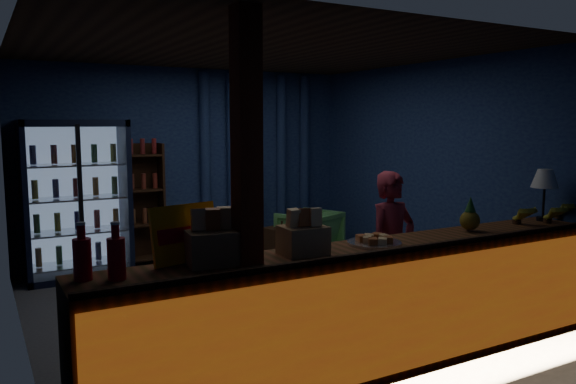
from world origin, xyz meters
The scene contains 19 objects.
ground centered at (0.00, 0.00, 0.00)m, with size 4.60×4.60×0.00m, color #515154.
room_walls centered at (0.00, 0.00, 1.57)m, with size 4.60×4.60×4.60m.
counter centered at (0.00, -1.91, 0.48)m, with size 4.40×0.57×0.99m.
support_post centered at (-1.05, -1.90, 1.30)m, with size 0.16×0.16×2.60m, color maroon.
beverage_cooler centered at (-1.55, 1.92, 0.93)m, with size 1.20×0.62×1.90m.
bottle_shelf centered at (-0.70, 2.06, 0.79)m, with size 0.50×0.28×1.60m.
curtain_folds centered at (1.00, 2.14, 1.30)m, with size 1.74×0.14×2.50m.
framed_picture centered at (0.85, 2.10, 1.75)m, with size 0.36×0.04×0.28m.
shopkeeper centered at (0.70, -1.27, 0.72)m, with size 0.52×0.34×1.43m, color maroon.
green_chair centered at (1.39, 1.31, 0.33)m, with size 0.71×0.73×0.67m, color #61BC5E.
side_table centered at (1.04, 1.41, 0.23)m, with size 0.57×0.47×0.55m.
yellow_sign centered at (-1.40, -1.68, 1.14)m, with size 0.49×0.20×0.39m.
soda_bottles centered at (-1.98, -1.84, 1.09)m, with size 0.28×0.19×0.34m.
snack_box_left centered at (-1.26, -1.81, 1.08)m, with size 0.37×0.32×0.37m.
snack_box_centre centered at (-0.60, -1.86, 1.07)m, with size 0.32×0.27×0.33m.
pastry_tray centered at (0.03, -1.86, 0.97)m, with size 0.42×0.42×0.07m.
banana_bunches centered at (1.99, -1.88, 1.04)m, with size 0.86×0.32×0.19m.
table_lamp centered at (2.05, -1.81, 1.33)m, with size 0.25×0.25×0.49m.
pineapple centered at (1.06, -1.84, 1.07)m, with size 0.17×0.17×0.29m.
Camera 1 is at (-2.58, -5.18, 1.87)m, focal length 35.00 mm.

